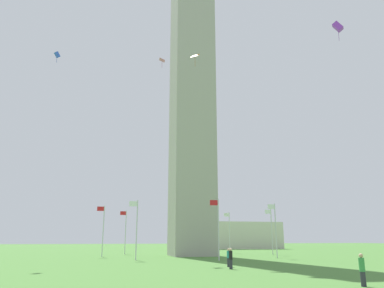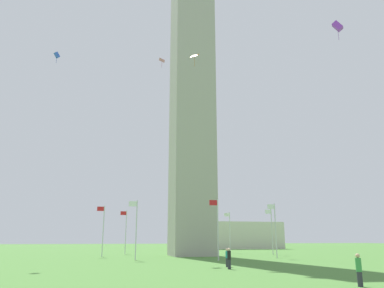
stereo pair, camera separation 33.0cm
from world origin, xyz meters
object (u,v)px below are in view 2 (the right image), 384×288
Objects in this scene: flagpole_n at (103,228)px; person_green_shirt at (359,270)px; flagpole_ne at (136,227)px; kite_blue_box at (57,55)px; flagpole_nw at (126,230)px; person_black_shirt at (229,259)px; kite_orange_diamond at (195,56)px; kite_purple_box at (338,26)px; flagpole_e at (217,226)px; flagpole_se at (275,228)px; person_teal_shirt at (227,258)px; flagpole_s at (271,229)px; flagpole_sw at (230,230)px; flagpole_w at (175,230)px; distant_building at (225,235)px; obelisk_monument at (192,76)px; kite_pink_diamond at (162,61)px.

flagpole_n is 41.29m from person_green_shirt.
kite_blue_box reaches higher than flagpole_ne.
kite_blue_box is (11.38, 18.25, 22.67)m from flagpole_nw.
flagpole_n is at bearing 55.96° from person_black_shirt.
kite_blue_box is 0.80× the size of kite_orange_diamond.
kite_purple_box reaches higher than flagpole_nw.
flagpole_ne is 19.02m from flagpole_nw.
flagpole_e is (-9.51, 3.94, 0.00)m from flagpole_ne.
kite_blue_box is at bearing -1.46° from flagpole_se.
person_teal_shirt is at bearing 77.81° from flagpole_e.
kite_purple_box is 19.74m from kite_orange_diamond.
kite_purple_box is (-29.26, 18.67, 26.40)m from flagpole_n.
flagpole_ne is 24.85m from flagpole_s.
flagpole_se and flagpole_sw have the same top height.
person_teal_shirt is (-11.39, 22.98, -3.20)m from flagpole_n.
kite_orange_diamond reaches higher than flagpole_w.
kite_orange_diamond is 58.83m from distant_building.
obelisk_monument is 49.66m from distant_building.
kite_orange_diamond reaches higher than flagpole_nw.
person_teal_shirt is (15.51, 22.98, -3.20)m from flagpole_s.
flagpole_se is at bearing 135.00° from flagpole_nw.
kite_pink_diamond is 25.71m from kite_purple_box.
flagpole_se is 26.23m from kite_orange_diamond.
person_black_shirt is 1.12× the size of kite_blue_box.
flagpole_sw is (-22.96, -9.51, 0.00)m from flagpole_n.
kite_blue_box is (7.44, 8.74, 22.67)m from flagpole_n.
kite_orange_diamond is at bearing 163.02° from flagpole_ne.
kite_purple_box is (-21.80, 13.60, 1.00)m from kite_pink_diamond.
kite_purple_box is (-25.32, 28.18, 26.40)m from flagpole_nw.
kite_orange_diamond is (2.39, 25.13, 23.27)m from flagpole_w.
flagpole_se is at bearing 134.80° from obelisk_monument.
kite_blue_box is (30.40, -0.77, 22.67)m from flagpole_se.
kite_pink_diamond reaches higher than person_teal_shirt.
flagpole_ne is at bearing 11.27° from person_teal_shirt.
kite_purple_box is 38.20m from kite_blue_box.
person_black_shirt is at bearing 57.60° from flagpole_s.
flagpole_s is 24.85m from flagpole_nw.
kite_purple_box reaches higher than person_green_shirt.
kite_purple_box is at bearing 102.60° from flagpole_sw.
flagpole_n is 19.02m from flagpole_w.
flagpole_nw is at bearing -0.00° from flagpole_sw.
person_teal_shirt is at bearing 91.68° from kite_orange_diamond.
person_teal_shirt is 33.97m from kite_pink_diamond.
person_black_shirt is 0.63× the size of kite_purple_box.
obelisk_monument is 8.13× the size of flagpole_ne.
flagpole_ne and flagpole_e have the same top height.
person_teal_shirt is (-7.45, 13.47, -3.20)m from flagpole_ne.
flagpole_n is at bearing -32.54° from kite_purple_box.
person_black_shirt is at bearing 100.93° from flagpole_nw.
kite_purple_box reaches higher than kite_blue_box.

